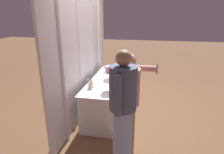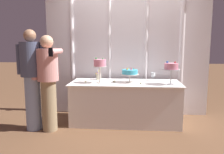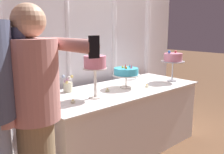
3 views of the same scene
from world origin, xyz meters
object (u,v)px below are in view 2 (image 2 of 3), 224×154
cake_table (125,102)px  cake_display_leftmost (100,64)px  tealight_near_right (141,83)px  wine_glass (153,75)px  cake_display_center (130,72)px  flower_vase (98,76)px  guest_girl_blue_dress (48,79)px  tealight_near_left (114,82)px  cake_display_rightmost (171,67)px  guest_man_dark_suit (32,76)px  tealight_far_left (86,82)px

cake_table → cake_display_leftmost: (-0.44, -0.11, 0.70)m
tealight_near_right → wine_glass: bearing=58.8°
cake_display_center → flower_vase: cake_display_center is taller
guest_girl_blue_dress → flower_vase: bearing=47.1°
wine_glass → flower_vase: flower_vase is taller
flower_vase → guest_girl_blue_dress: bearing=-132.9°
tealight_near_left → tealight_near_right: 0.49m
tealight_near_left → guest_girl_blue_dress: (-1.03, -0.49, 0.10)m
cake_display_center → cake_display_rightmost: bearing=-11.9°
flower_vase → cake_table: bearing=-27.0°
cake_display_leftmost → cake_display_center: bearing=10.6°
cake_table → tealight_near_right: size_ratio=49.83×
cake_display_leftmost → flower_vase: (-0.08, 0.37, -0.26)m
guest_girl_blue_dress → cake_display_center: bearing=20.4°
cake_display_center → guest_man_dark_suit: bearing=-164.0°
cake_display_rightmost → guest_girl_blue_dress: bearing=-170.4°
flower_vase → cake_display_center: bearing=-24.8°
tealight_near_left → guest_girl_blue_dress: bearing=-154.6°
cake_table → flower_vase: (-0.52, 0.27, 0.44)m
tealight_far_left → tealight_near_left: tealight_near_left is taller
cake_display_rightmost → guest_man_dark_suit: 2.29m
tealight_near_right → cake_display_center: bearing=141.3°
flower_vase → cake_display_rightmost: bearing=-18.2°
flower_vase → tealight_near_left: bearing=-40.4°
tealight_near_right → cake_table: bearing=148.6°
cake_display_center → tealight_near_left: cake_display_center is taller
cake_table → guest_girl_blue_dress: guest_girl_blue_dress is taller
tealight_far_left → tealight_near_left: 0.51m
guest_girl_blue_dress → cake_display_leftmost: bearing=26.2°
cake_display_leftmost → tealight_near_left: (0.24, 0.10, -0.32)m
cake_display_center → tealight_near_left: 0.32m
tealight_near_right → guest_man_dark_suit: 1.80m
tealight_near_right → cake_display_leftmost: bearing=175.6°
cake_display_rightmost → flower_vase: size_ratio=2.08×
wine_glass → tealight_far_left: (-1.20, -0.35, -0.09)m
cake_table → cake_display_center: cake_display_center is taller
wine_glass → flower_vase: bearing=178.6°
flower_vase → tealight_near_left: 0.43m
flower_vase → guest_girl_blue_dress: size_ratio=0.12×
tealight_far_left → guest_girl_blue_dress: guest_girl_blue_dress is taller
cake_display_leftmost → wine_glass: 1.03m
cake_table → tealight_near_right: 0.49m
wine_glass → tealight_near_right: wine_glass is taller
tealight_near_left → cake_display_rightmost: bearing=-8.8°
wine_glass → tealight_near_right: (-0.24, -0.40, -0.09)m
guest_girl_blue_dress → tealight_far_left: bearing=36.1°
tealight_far_left → tealight_near_right: 0.96m
cake_display_leftmost → tealight_near_left: cake_display_leftmost is taller
tealight_near_left → cake_display_leftmost: bearing=-157.4°
cake_display_center → cake_display_rightmost: size_ratio=0.80×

